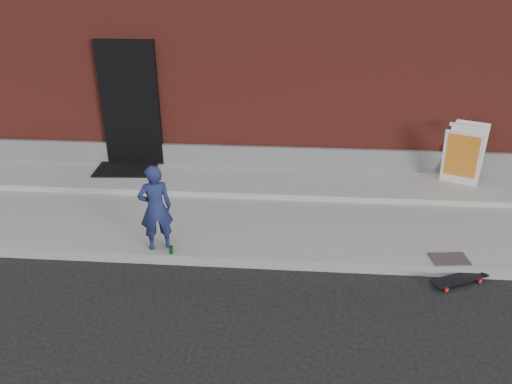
# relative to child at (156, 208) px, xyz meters

# --- Properties ---
(ground) EXTENTS (80.00, 80.00, 0.00)m
(ground) POSITION_rel_child_xyz_m (1.47, -0.20, -0.76)
(ground) COLOR black
(ground) RESTS_ON ground
(sidewalk) EXTENTS (20.00, 3.00, 0.15)m
(sidewalk) POSITION_rel_child_xyz_m (1.47, 1.30, -0.69)
(sidewalk) COLOR gray
(sidewalk) RESTS_ON ground
(apron) EXTENTS (20.00, 1.20, 0.10)m
(apron) POSITION_rel_child_xyz_m (1.47, 2.20, -0.56)
(apron) COLOR gray
(apron) RESTS_ON sidewalk
(building) EXTENTS (20.00, 8.10, 5.00)m
(building) POSITION_rel_child_xyz_m (1.47, 6.79, 1.73)
(building) COLOR maroon
(building) RESTS_ON ground
(child) EXTENTS (0.53, 0.44, 1.23)m
(child) POSITION_rel_child_xyz_m (0.00, 0.00, 0.00)
(child) COLOR #1A2049
(child) RESTS_ON sidewalk
(skateboard) EXTENTS (0.77, 0.50, 0.09)m
(skateboard) POSITION_rel_child_xyz_m (3.99, -0.32, -0.69)
(skateboard) COLOR red
(skateboard) RESTS_ON ground
(pizza_sign) EXTENTS (0.86, 0.91, 1.02)m
(pizza_sign) POSITION_rel_child_xyz_m (4.70, 2.38, -0.00)
(pizza_sign) COLOR white
(pizza_sign) RESTS_ON apron
(soda_can) EXTENTS (0.08, 0.08, 0.11)m
(soda_can) POSITION_rel_child_xyz_m (0.21, -0.15, -0.56)
(soda_can) COLOR #1C8E2D
(soda_can) RESTS_ON sidewalk
(doormat) EXTENTS (1.13, 0.94, 0.03)m
(doormat) POSITION_rel_child_xyz_m (-1.24, 2.50, -0.50)
(doormat) COLOR black
(doormat) RESTS_ON apron
(utility_plate) EXTENTS (0.53, 0.37, 0.01)m
(utility_plate) POSITION_rel_child_xyz_m (3.94, 0.00, -0.61)
(utility_plate) COLOR #58585D
(utility_plate) RESTS_ON sidewalk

